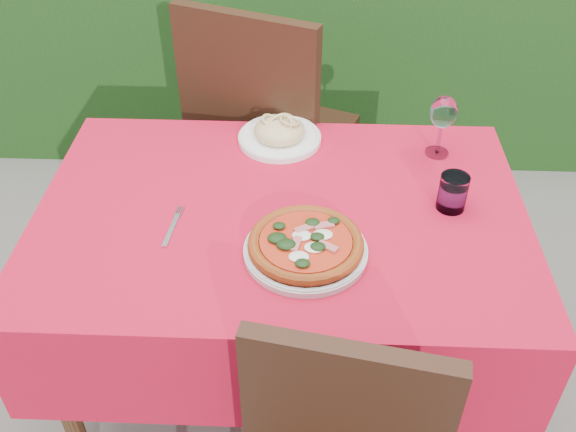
{
  "coord_description": "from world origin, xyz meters",
  "views": [
    {
      "loc": [
        0.07,
        -1.28,
        1.78
      ],
      "look_at": [
        0.02,
        -0.05,
        0.77
      ],
      "focal_mm": 40.0,
      "sensor_mm": 36.0,
      "label": 1
    }
  ],
  "objects_px": {
    "pizza_plate": "(306,246)",
    "water_glass": "(452,194)",
    "chair_far": "(265,128)",
    "wine_glass": "(443,115)",
    "fork": "(171,230)",
    "pasta_plate": "(280,134)"
  },
  "relations": [
    {
      "from": "wine_glass",
      "to": "pizza_plate",
      "type": "bearing_deg",
      "value": -129.91
    },
    {
      "from": "pasta_plate",
      "to": "water_glass",
      "type": "xyz_separation_m",
      "value": [
        0.46,
        -0.3,
        0.02
      ]
    },
    {
      "from": "fork",
      "to": "chair_far",
      "type": "bearing_deg",
      "value": 81.71
    },
    {
      "from": "pizza_plate",
      "to": "wine_glass",
      "type": "height_order",
      "value": "wine_glass"
    },
    {
      "from": "chair_far",
      "to": "pizza_plate",
      "type": "height_order",
      "value": "chair_far"
    },
    {
      "from": "pizza_plate",
      "to": "water_glass",
      "type": "xyz_separation_m",
      "value": [
        0.37,
        0.19,
        0.02
      ]
    },
    {
      "from": "pasta_plate",
      "to": "fork",
      "type": "relative_size",
      "value": 1.45
    },
    {
      "from": "chair_far",
      "to": "water_glass",
      "type": "xyz_separation_m",
      "value": [
        0.52,
        -0.6,
        0.19
      ]
    },
    {
      "from": "wine_glass",
      "to": "pasta_plate",
      "type": "bearing_deg",
      "value": 173.89
    },
    {
      "from": "fork",
      "to": "pasta_plate",
      "type": "bearing_deg",
      "value": 65.17
    },
    {
      "from": "water_glass",
      "to": "wine_glass",
      "type": "bearing_deg",
      "value": 90.02
    },
    {
      "from": "pizza_plate",
      "to": "water_glass",
      "type": "height_order",
      "value": "water_glass"
    },
    {
      "from": "wine_glass",
      "to": "chair_far",
      "type": "bearing_deg",
      "value": 146.43
    },
    {
      "from": "pasta_plate",
      "to": "wine_glass",
      "type": "bearing_deg",
      "value": -6.11
    },
    {
      "from": "chair_far",
      "to": "pasta_plate",
      "type": "bearing_deg",
      "value": 124.57
    },
    {
      "from": "pizza_plate",
      "to": "pasta_plate",
      "type": "relative_size",
      "value": 1.2
    },
    {
      "from": "pasta_plate",
      "to": "pizza_plate",
      "type": "bearing_deg",
      "value": -79.92
    },
    {
      "from": "pasta_plate",
      "to": "fork",
      "type": "distance_m",
      "value": 0.49
    },
    {
      "from": "pasta_plate",
      "to": "water_glass",
      "type": "distance_m",
      "value": 0.54
    },
    {
      "from": "pizza_plate",
      "to": "water_glass",
      "type": "distance_m",
      "value": 0.42
    },
    {
      "from": "water_glass",
      "to": "chair_far",
      "type": "bearing_deg",
      "value": 131.34
    },
    {
      "from": "water_glass",
      "to": "wine_glass",
      "type": "distance_m",
      "value": 0.26
    }
  ]
}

